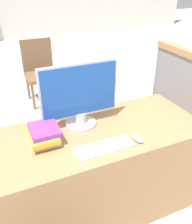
{
  "coord_description": "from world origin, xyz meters",
  "views": [
    {
      "loc": [
        -0.62,
        -0.99,
        1.73
      ],
      "look_at": [
        -0.05,
        0.3,
        0.93
      ],
      "focal_mm": 40.0,
      "sensor_mm": 36.0,
      "label": 1
    }
  ],
  "objects_px": {
    "book_stack": "(43,134)",
    "monitor": "(80,96)",
    "mouse": "(138,138)",
    "keyboard": "(104,148)",
    "far_chair": "(40,69)"
  },
  "relations": [
    {
      "from": "monitor",
      "to": "far_chair",
      "type": "xyz_separation_m",
      "value": [
        0.14,
        2.03,
        -0.49
      ]
    },
    {
      "from": "monitor",
      "to": "far_chair",
      "type": "relative_size",
      "value": 0.62
    },
    {
      "from": "mouse",
      "to": "book_stack",
      "type": "height_order",
      "value": "book_stack"
    },
    {
      "from": "monitor",
      "to": "book_stack",
      "type": "bearing_deg",
      "value": -162.5
    },
    {
      "from": "far_chair",
      "to": "keyboard",
      "type": "bearing_deg",
      "value": -77.75
    },
    {
      "from": "monitor",
      "to": "mouse",
      "type": "relative_size",
      "value": 5.31
    },
    {
      "from": "book_stack",
      "to": "monitor",
      "type": "bearing_deg",
      "value": 17.5
    },
    {
      "from": "mouse",
      "to": "book_stack",
      "type": "relative_size",
      "value": 0.4
    },
    {
      "from": "keyboard",
      "to": "book_stack",
      "type": "xyz_separation_m",
      "value": [
        -0.33,
        0.24,
        0.04
      ]
    },
    {
      "from": "monitor",
      "to": "book_stack",
      "type": "xyz_separation_m",
      "value": [
        -0.3,
        -0.09,
        -0.18
      ]
    },
    {
      "from": "keyboard",
      "to": "far_chair",
      "type": "bearing_deg",
      "value": 87.33
    },
    {
      "from": "mouse",
      "to": "far_chair",
      "type": "height_order",
      "value": "far_chair"
    },
    {
      "from": "keyboard",
      "to": "mouse",
      "type": "xyz_separation_m",
      "value": [
        0.24,
        -0.01,
        0.01
      ]
    },
    {
      "from": "keyboard",
      "to": "far_chair",
      "type": "height_order",
      "value": "far_chair"
    },
    {
      "from": "mouse",
      "to": "book_stack",
      "type": "distance_m",
      "value": 0.62
    }
  ]
}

